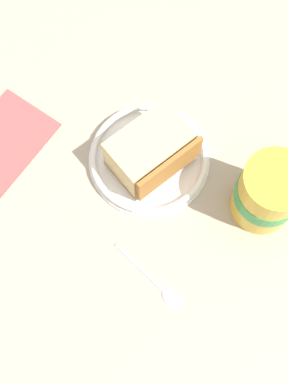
{
  "coord_description": "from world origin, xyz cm",
  "views": [
    {
      "loc": [
        8.08,
        -23.7,
        66.17
      ],
      "look_at": [
        -1.71,
        -3.98,
        3.0
      ],
      "focal_mm": 48.17,
      "sensor_mm": 36.0,
      "label": 1
    }
  ],
  "objects_px": {
    "tea_mug": "(269,193)",
    "folded_napkin": "(3,142)",
    "cake_slice": "(151,150)",
    "small_plate": "(149,158)",
    "teaspoon": "(161,288)"
  },
  "relations": [
    {
      "from": "small_plate",
      "to": "cake_slice",
      "type": "distance_m",
      "value": 0.03
    },
    {
      "from": "tea_mug",
      "to": "teaspoon",
      "type": "xyz_separation_m",
      "value": [
        -0.07,
        -0.16,
        -0.05
      ]
    },
    {
      "from": "cake_slice",
      "to": "teaspoon",
      "type": "relative_size",
      "value": 1.11
    },
    {
      "from": "cake_slice",
      "to": "teaspoon",
      "type": "height_order",
      "value": "cake_slice"
    },
    {
      "from": "small_plate",
      "to": "folded_napkin",
      "type": "relative_size",
      "value": 1.22
    },
    {
      "from": "small_plate",
      "to": "teaspoon",
      "type": "height_order",
      "value": "small_plate"
    },
    {
      "from": "folded_napkin",
      "to": "cake_slice",
      "type": "bearing_deg",
      "value": 18.46
    },
    {
      "from": "cake_slice",
      "to": "folded_napkin",
      "type": "xyz_separation_m",
      "value": [
        -0.2,
        -0.07,
        -0.04
      ]
    },
    {
      "from": "cake_slice",
      "to": "teaspoon",
      "type": "distance_m",
      "value": 0.18
    },
    {
      "from": "cake_slice",
      "to": "small_plate",
      "type": "bearing_deg",
      "value": 155.35
    },
    {
      "from": "tea_mug",
      "to": "teaspoon",
      "type": "relative_size",
      "value": 0.92
    },
    {
      "from": "tea_mug",
      "to": "teaspoon",
      "type": "height_order",
      "value": "tea_mug"
    },
    {
      "from": "tea_mug",
      "to": "folded_napkin",
      "type": "bearing_deg",
      "value": -168.29
    },
    {
      "from": "folded_napkin",
      "to": "teaspoon",
      "type": "bearing_deg",
      "value": -16.48
    },
    {
      "from": "teaspoon",
      "to": "folded_napkin",
      "type": "relative_size",
      "value": 0.83
    }
  ]
}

